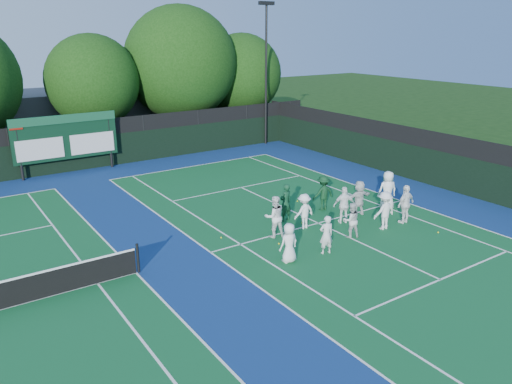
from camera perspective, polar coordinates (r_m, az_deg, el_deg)
ground at (r=21.78m, az=8.84°, el=-4.36°), size 120.00×120.00×0.00m
court_apron at (r=19.32m, az=-6.55°, el=-7.25°), size 34.00×32.00×0.01m
near_court at (r=22.46m, az=7.12°, el=-3.55°), size 11.05×23.85×0.01m
back_fence at (r=32.34m, az=-19.22°, el=4.77°), size 34.00×0.08×3.00m
divider_fence_right at (r=28.57m, az=21.00°, el=2.92°), size 0.08×32.00×3.00m
scoreboard at (r=31.54m, az=-20.94°, el=5.82°), size 6.00×0.21×3.55m
clubhouse at (r=40.87m, az=-16.96°, el=8.51°), size 18.00×6.00×4.00m
light_pole_right at (r=37.15m, az=1.17°, el=15.07°), size 1.20×0.30×10.12m
tree_c at (r=35.80m, az=-17.95°, el=11.75°), size 6.14×6.14×8.06m
tree_d at (r=38.07m, az=-8.47°, el=14.07°), size 8.19×8.19×10.02m
tree_e at (r=40.73m, az=-1.53°, el=13.12°), size 6.30×6.30×8.05m
tennis_ball_0 at (r=20.18m, az=2.63°, el=-5.92°), size 0.07×0.07×0.07m
tennis_ball_1 at (r=25.13m, az=4.76°, el=-1.04°), size 0.07×0.07×0.07m
tennis_ball_2 at (r=22.60m, az=20.10°, el=-4.36°), size 0.07×0.07×0.07m
tennis_ball_3 at (r=20.78m, az=-4.00°, el=-5.21°), size 0.07×0.07×0.07m
tennis_ball_4 at (r=22.35m, az=5.28°, el=-3.54°), size 0.07×0.07×0.07m
player_front_0 at (r=18.46m, az=3.79°, el=-5.83°), size 0.75×0.49×1.53m
player_front_1 at (r=19.28m, az=8.04°, el=-4.86°), size 0.64×0.49×1.55m
player_front_2 at (r=20.97m, az=10.82°, el=-3.18°), size 0.87×0.77×1.49m
player_front_3 at (r=22.10m, az=14.46°, el=-2.05°), size 1.12×0.67×1.69m
player_front_4 at (r=23.03m, az=16.72°, el=-1.34°), size 1.06×0.50×1.77m
player_back_0 at (r=20.61m, az=2.12°, el=-2.82°), size 1.01×0.88×1.78m
player_back_1 at (r=21.59m, az=5.51°, el=-2.21°), size 1.04×0.63×1.56m
player_back_2 at (r=22.40m, az=10.05°, el=-1.48°), size 1.07×0.78×1.69m
player_back_3 at (r=23.52m, az=11.68°, el=-0.67°), size 1.57×0.62×1.66m
player_back_4 at (r=24.60m, az=14.79°, el=0.19°), size 1.07×0.90×1.87m
coach_left at (r=22.31m, az=3.40°, el=-1.22°), size 0.69×0.50×1.75m
coach_right at (r=23.89m, az=7.69°, el=-0.11°), size 1.16×0.76×1.70m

